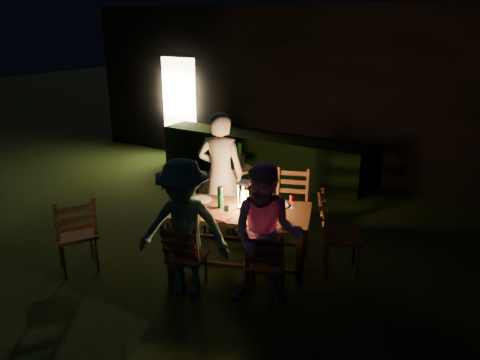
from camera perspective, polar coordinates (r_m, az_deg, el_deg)
The scene contains 29 objects.
garden_envelope at distance 10.91m, azimuth 11.07°, elevation 11.56°, with size 40.00×40.00×3.20m.
dining_table at distance 5.79m, azimuth 0.00°, elevation -4.27°, with size 1.90×1.37×0.71m.
chair_near_left at distance 5.40m, azimuth -6.48°, elevation -10.63°, with size 0.51×0.53×0.90m.
chair_near_right at distance 5.21m, azimuth 3.17°, elevation -11.68°, with size 0.53×0.55×0.91m.
chair_far_left at distance 6.71m, azimuth -2.40°, elevation -4.14°, with size 0.54×0.57×0.97m.
chair_far_right at distance 6.55m, azimuth 6.12°, elevation -4.74°, with size 0.59×0.61×1.01m.
chair_end at distance 5.83m, azimuth 12.02°, elevation -8.16°, with size 0.64×0.62×1.03m.
chair_spare at distance 6.07m, azimuth -19.16°, elevation -7.70°, with size 0.67×0.66×1.04m.
person_house_side at distance 6.55m, azimuth -2.38°, elevation 0.73°, with size 0.64×0.42×1.76m, color beige.
person_opp_right at distance 4.93m, azimuth 3.19°, elevation -6.82°, with size 0.77×0.60×1.58m, color #DD98C3.
person_opp_left at distance 5.12m, azimuth -6.86°, elevation -5.91°, with size 1.02×0.58×1.57m, color #2F5E4A.
lantern at distance 5.74m, azimuth 0.59°, elevation -2.03°, with size 0.16×0.16×0.35m.
plate_far_left at distance 6.09m, azimuth -4.65°, elevation -2.36°, with size 0.25×0.25×0.01m, color white.
plate_near_left at distance 5.70m, azimuth -5.89°, elevation -3.94°, with size 0.25×0.25×0.01m, color white.
plate_far_right at distance 5.90m, azimuth 4.73°, elevation -3.09°, with size 0.25×0.25×0.01m, color white.
plate_near_right at distance 5.49m, azimuth 4.14°, elevation -4.78°, with size 0.25×0.25×0.01m, color white.
wineglass_a at distance 6.05m, azimuth -2.24°, elevation -1.63°, with size 0.06×0.06×0.18m, color #59070F, non-canonical shape.
wineglass_b at distance 5.81m, azimuth -7.22°, elevation -2.68°, with size 0.06×0.06×0.18m, color #59070F, non-canonical shape.
wineglass_c at distance 5.43m, azimuth 2.50°, elevation -4.13°, with size 0.06×0.06×0.18m, color #59070F, non-canonical shape.
wineglass_d at distance 5.81m, azimuth 6.37°, elevation -2.62°, with size 0.06×0.06×0.18m, color #59070F, non-canonical shape.
wineglass_e at distance 5.48m, azimuth -1.67°, elevation -3.88°, with size 0.06×0.06×0.18m, color silver, non-canonical shape.
bottle_table at distance 5.77m, azimuth -2.43°, elevation -2.14°, with size 0.07×0.07×0.28m, color #0F471E.
napkin_left at distance 5.51m, azimuth -2.22°, elevation -4.70°, with size 0.18×0.14×0.01m, color red.
napkin_right at distance 5.41m, azimuth 5.08°, elevation -5.22°, with size 0.18×0.14×0.01m, color red.
phone at distance 5.65m, azimuth -6.81°, elevation -4.22°, with size 0.14×0.07×0.01m, color black.
side_table at distance 7.42m, azimuth -0.55°, elevation 0.90°, with size 0.53×0.53×0.71m.
ice_bucket at distance 7.37m, azimuth -0.56°, elevation 2.33°, with size 0.30×0.30×0.22m, color #A5A8AD.
bottle_bucket_a at distance 7.34m, azimuth -1.06°, elevation 2.69°, with size 0.07×0.07×0.32m, color #0F471E.
bottle_bucket_b at distance 7.36m, azimuth -0.06°, elevation 2.72°, with size 0.07×0.07×0.32m, color #0F471E.
Camera 1 is at (3.73, -4.00, 2.94)m, focal length 35.00 mm.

